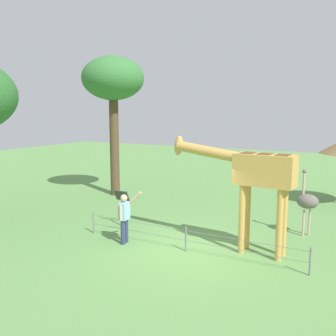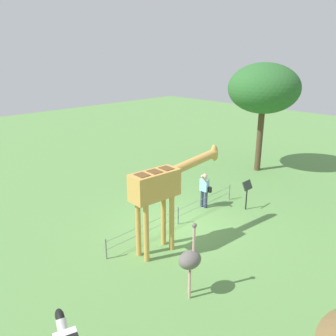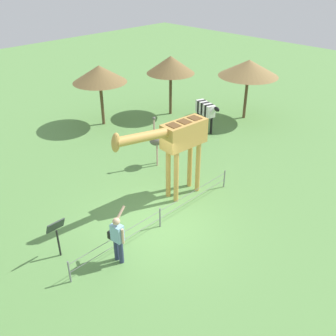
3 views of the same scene
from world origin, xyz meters
name	(u,v)px [view 2 (image 2 of 3)]	position (x,y,z in m)	size (l,w,h in m)	color
ground_plane	(180,225)	(0.00, 0.00, 0.00)	(60.00, 60.00, 0.00)	#60934C
giraffe	(162,187)	(-1.72, -0.78, 2.34)	(3.90, 0.83, 3.38)	gold
visitor	(204,188)	(2.00, 0.40, 0.90)	(0.65, 0.58, 1.69)	navy
ostrich	(190,260)	(-2.94, -3.10, 1.18)	(0.70, 0.56, 2.25)	#CC9E93
tree_northeast	(264,89)	(8.22, 1.48, 4.67)	(3.90, 3.90, 6.07)	brown
info_sign	(247,189)	(3.12, -1.05, 0.95)	(0.56, 0.21, 1.32)	black
wire_fence	(178,215)	(0.00, 0.11, 0.40)	(7.05, 0.05, 0.75)	slate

